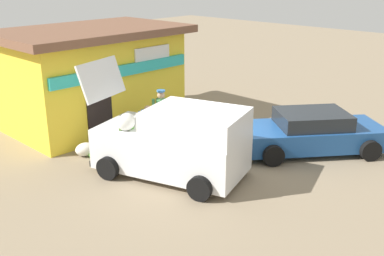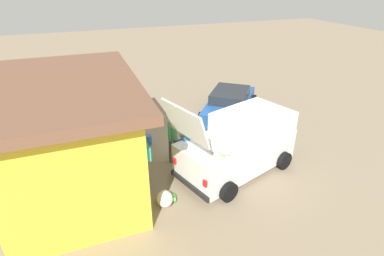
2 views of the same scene
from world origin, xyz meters
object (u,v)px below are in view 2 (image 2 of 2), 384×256
Objects in this scene: delivery_van at (240,144)px; paint_bucket at (148,140)px; vendor_standing at (173,134)px; parked_sedan at (229,104)px; storefront_bar at (72,135)px; customer_bending at (189,150)px; unloaded_banana_pile at (165,199)px.

paint_bucket is at bearing 43.08° from delivery_van.
vendor_standing reaches higher than paint_bucket.
parked_sedan is 4.60m from vendor_standing.
parked_sedan is at bearing -66.70° from storefront_bar.
customer_bending reaches higher than paint_bucket.
customer_bending is (0.28, 1.71, -0.05)m from delivery_van.
delivery_van is (-1.07, -5.14, -0.79)m from storefront_bar.
paint_bucket is (-1.33, 4.26, -0.40)m from parked_sedan.
paint_bucket is (1.41, 0.58, -0.83)m from vendor_standing.
delivery_van is 1.05× the size of parked_sedan.
parked_sedan is 6.77m from unloaded_banana_pile.
unloaded_banana_pile reaches higher than paint_bucket.
customer_bending is at bearing 137.41° from parked_sedan.
paint_bucket is (3.59, -0.37, 0.01)m from unloaded_banana_pile.
customer_bending is at bearing -161.48° from paint_bucket.
delivery_van is at bearing 156.73° from parked_sedan.
vendor_standing is at bearing 56.47° from delivery_van.
unloaded_banana_pile is 1.97× the size of paint_bucket.
delivery_van is 3.77m from paint_bucket.
storefront_bar is at bearing 78.22° from delivery_van.
parked_sedan is (4.03, -1.73, -0.35)m from delivery_van.
storefront_bar is 3.28m from vendor_standing.
unloaded_banana_pile is at bearing -131.14° from storefront_bar.
delivery_van reaches higher than vendor_standing.
paint_bucket is (2.70, 2.52, -0.75)m from delivery_van.
delivery_van is 1.74m from customer_bending.
vendor_standing is 1.04m from customer_bending.
delivery_van is 6.09× the size of unloaded_banana_pile.
unloaded_banana_pile is (-2.18, 0.95, -0.84)m from vendor_standing.
storefront_bar is 8.29× the size of unloaded_banana_pile.
parked_sedan is 11.45× the size of paint_bucket.
storefront_bar is 4.34× the size of customer_bending.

